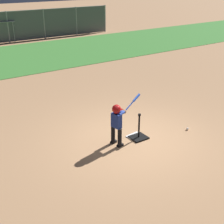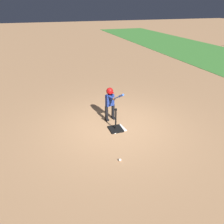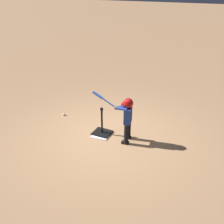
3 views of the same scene
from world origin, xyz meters
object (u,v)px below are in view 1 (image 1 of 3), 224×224
batting_tee (139,135)px  batter_child (117,119)px  baseball (188,129)px  bleachers_left_center (81,25)px

batting_tee → batter_child: bearing=176.1°
batting_tee → baseball: (1.49, -0.41, -0.06)m
batter_child → baseball: (2.18, -0.45, -0.70)m
batting_tee → bleachers_left_center: size_ratio=0.24×
batting_tee → bleachers_left_center: (7.14, 16.34, 0.42)m
batter_child → batting_tee: bearing=-3.9°
batter_child → baseball: batter_child is taller
baseball → batting_tee: bearing=164.7°
baseball → batter_child: bearing=168.2°
bleachers_left_center → batting_tee: bearing=-113.6°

